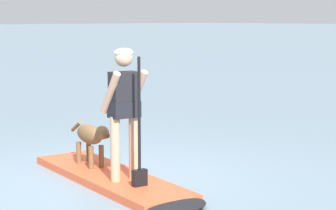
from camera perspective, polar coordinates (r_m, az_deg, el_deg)
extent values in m
plane|color=gray|center=(8.18, -5.27, -6.90)|extent=(400.00, 400.00, 0.00)
cube|color=#E55933|center=(8.17, -5.27, -6.56)|extent=(3.01, 1.17, 0.10)
ellipsoid|color=black|center=(6.97, 0.62, -9.08)|extent=(0.65, 0.82, 0.10)
cylinder|color=tan|center=(7.81, -3.14, -3.81)|extent=(0.12, 0.12, 0.80)
cylinder|color=tan|center=(7.68, -4.81, -4.02)|extent=(0.12, 0.12, 0.80)
cube|color=black|center=(7.66, -4.00, -0.38)|extent=(0.27, 0.39, 0.20)
cube|color=black|center=(7.64, -4.01, 1.02)|extent=(0.24, 0.36, 0.54)
sphere|color=tan|center=(7.60, -4.05, 4.32)|extent=(0.22, 0.22, 0.22)
ellipsoid|color=white|center=(7.60, -4.05, 4.77)|extent=(0.23, 0.23, 0.11)
cylinder|color=tan|center=(7.73, -2.80, 1.29)|extent=(0.43, 0.14, 0.54)
cylinder|color=tan|center=(7.54, -5.26, 1.10)|extent=(0.43, 0.14, 0.54)
cylinder|color=black|center=(7.38, -2.63, -1.57)|extent=(0.04, 0.04, 1.54)
cube|color=black|center=(7.52, -2.59, -6.62)|extent=(0.10, 0.19, 0.20)
ellipsoid|color=brown|center=(8.55, -7.14, -2.65)|extent=(0.64, 0.30, 0.26)
ellipsoid|color=brown|center=(8.22, -5.98, -2.51)|extent=(0.24, 0.19, 0.18)
ellipsoid|color=#503923|center=(8.13, -5.62, -2.76)|extent=(0.13, 0.10, 0.08)
cylinder|color=brown|center=(8.90, -8.33, -1.93)|extent=(0.27, 0.09, 0.18)
cylinder|color=brown|center=(8.48, -6.07, -4.65)|extent=(0.07, 0.07, 0.30)
cylinder|color=brown|center=(8.41, -7.00, -4.77)|extent=(0.07, 0.07, 0.30)
cylinder|color=brown|center=(8.80, -7.20, -4.21)|extent=(0.07, 0.07, 0.30)
cylinder|color=brown|center=(8.74, -8.10, -4.32)|extent=(0.07, 0.07, 0.30)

